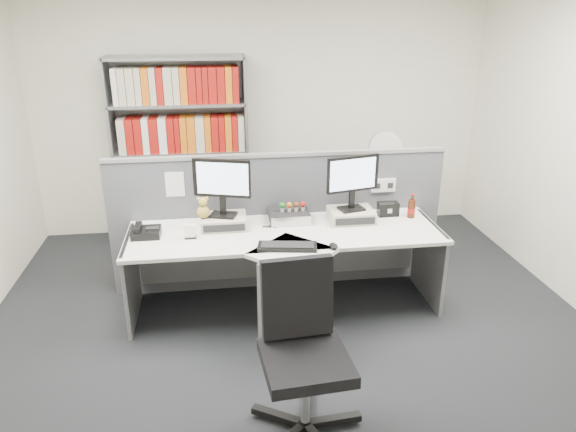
{
  "coord_description": "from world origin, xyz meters",
  "views": [
    {
      "loc": [
        -0.54,
        -3.26,
        2.46
      ],
      "look_at": [
        0.0,
        0.65,
        0.92
      ],
      "focal_mm": 33.6,
      "sensor_mm": 36.0,
      "label": 1
    }
  ],
  "objects": [
    {
      "name": "desk_calendar",
      "position": [
        -0.77,
        0.78,
        0.77
      ],
      "size": [
        0.09,
        0.07,
        0.11
      ],
      "color": "black",
      "rests_on": "desk"
    },
    {
      "name": "monitor_right",
      "position": [
        0.6,
        0.98,
        1.11
      ],
      "size": [
        0.46,
        0.19,
        0.48
      ],
      "color": "black",
      "rests_on": "monitor_riser_right"
    },
    {
      "name": "shelving_unit",
      "position": [
        -0.9,
        2.44,
        0.98
      ],
      "size": [
        1.41,
        0.4,
        2.0
      ],
      "color": "gray",
      "rests_on": "ground"
    },
    {
      "name": "desktop_pc",
      "position": [
        0.06,
        1.05,
        0.76
      ],
      "size": [
        0.34,
        0.3,
        0.09
      ],
      "color": "black",
      "rests_on": "desk"
    },
    {
      "name": "keyboard",
      "position": [
        -0.03,
        0.48,
        0.73
      ],
      "size": [
        0.48,
        0.24,
        0.03
      ],
      "color": "black",
      "rests_on": "desk"
    },
    {
      "name": "cola_bottle",
      "position": [
        1.14,
        0.98,
        0.8
      ],
      "size": [
        0.07,
        0.07,
        0.22
      ],
      "color": "#3F190A",
      "rests_on": "desk"
    },
    {
      "name": "plush_toy",
      "position": [
        -0.67,
        0.96,
        0.9
      ],
      "size": [
        0.11,
        0.11,
        0.18
      ],
      "color": "gold",
      "rests_on": "monitor_riser_left"
    },
    {
      "name": "desk_phone",
      "position": [
        -1.14,
        0.87,
        0.76
      ],
      "size": [
        0.23,
        0.21,
        0.1
      ],
      "color": "black",
      "rests_on": "desk"
    },
    {
      "name": "room_shell",
      "position": [
        0.0,
        0.0,
        1.79
      ],
      "size": [
        5.04,
        5.54,
        2.72
      ],
      "color": "white",
      "rests_on": "ground"
    },
    {
      "name": "monitor_riser_right",
      "position": [
        0.6,
        0.98,
        0.77
      ],
      "size": [
        0.38,
        0.31,
        0.1
      ],
      "color": "beige",
      "rests_on": "desk"
    },
    {
      "name": "filing_cabinet",
      "position": [
        1.2,
        1.99,
        0.35
      ],
      "size": [
        0.45,
        0.61,
        0.7
      ],
      "color": "gray",
      "rests_on": "ground"
    },
    {
      "name": "mouse",
      "position": [
        0.32,
        0.43,
        0.74
      ],
      "size": [
        0.07,
        0.11,
        0.04
      ],
      "primitive_type": "ellipsoid",
      "color": "black",
      "rests_on": "desk"
    },
    {
      "name": "monitor_left",
      "position": [
        -0.5,
        0.98,
        1.11
      ],
      "size": [
        0.47,
        0.21,
        0.49
      ],
      "color": "black",
      "rests_on": "monitor_riser_left"
    },
    {
      "name": "monitor_riser_left",
      "position": [
        -0.5,
        0.98,
        0.77
      ],
      "size": [
        0.38,
        0.31,
        0.1
      ],
      "color": "beige",
      "rests_on": "desk"
    },
    {
      "name": "desk",
      "position": [
        0.0,
        0.6,
        0.46
      ],
      "size": [
        2.6,
        1.2,
        0.72
      ],
      "color": "white",
      "rests_on": "ground"
    },
    {
      "name": "speaker",
      "position": [
        0.95,
        1.05,
        0.78
      ],
      "size": [
        0.18,
        0.1,
        0.12
      ],
      "primitive_type": "cube",
      "color": "black",
      "rests_on": "desk"
    },
    {
      "name": "ground",
      "position": [
        0.0,
        0.0,
        0.0
      ],
      "size": [
        5.5,
        5.5,
        0.0
      ],
      "primitive_type": "plane",
      "color": "#24262B",
      "rests_on": "ground"
    },
    {
      "name": "figurines",
      "position": [
        0.09,
        1.04,
        0.86
      ],
      "size": [
        0.23,
        0.05,
        0.09
      ],
      "color": "beige",
      "rests_on": "desktop_pc"
    },
    {
      "name": "office_chair",
      "position": [
        -0.08,
        -0.59,
        0.57
      ],
      "size": [
        0.68,
        0.7,
        1.06
      ],
      "color": "silver",
      "rests_on": "ground"
    },
    {
      "name": "partition",
      "position": [
        0.0,
        1.25,
        0.65
      ],
      "size": [
        3.0,
        0.08,
        1.27
      ],
      "color": "#53545E",
      "rests_on": "ground"
    },
    {
      "name": "desk_fan",
      "position": [
        1.2,
        1.99,
        1.05
      ],
      "size": [
        0.34,
        0.2,
        0.56
      ],
      "color": "white",
      "rests_on": "filing_cabinet"
    }
  ]
}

